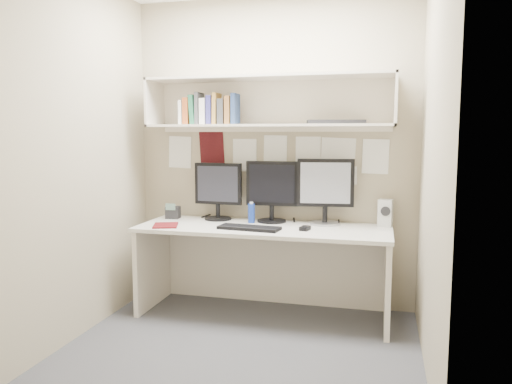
% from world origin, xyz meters
% --- Properties ---
extents(floor, '(2.40, 2.00, 0.01)m').
position_xyz_m(floor, '(0.00, 0.00, 0.00)').
color(floor, '#404045').
rests_on(floor, ground).
extents(wall_back, '(2.40, 0.02, 2.60)m').
position_xyz_m(wall_back, '(0.00, 1.00, 1.30)').
color(wall_back, tan).
rests_on(wall_back, ground).
extents(wall_front, '(2.40, 0.02, 2.60)m').
position_xyz_m(wall_front, '(0.00, -1.00, 1.30)').
color(wall_front, tan).
rests_on(wall_front, ground).
extents(wall_left, '(0.02, 2.00, 2.60)m').
position_xyz_m(wall_left, '(-1.20, 0.00, 1.30)').
color(wall_left, tan).
rests_on(wall_left, ground).
extents(wall_right, '(0.02, 2.00, 2.60)m').
position_xyz_m(wall_right, '(1.20, 0.00, 1.30)').
color(wall_right, tan).
rests_on(wall_right, ground).
extents(desk, '(2.00, 0.70, 0.73)m').
position_xyz_m(desk, '(0.00, 0.65, 0.37)').
color(desk, beige).
rests_on(desk, floor).
extents(overhead_hutch, '(2.00, 0.38, 0.40)m').
position_xyz_m(overhead_hutch, '(0.00, 0.86, 1.72)').
color(overhead_hutch, silver).
rests_on(overhead_hutch, wall_back).
extents(pinned_papers, '(1.92, 0.01, 0.48)m').
position_xyz_m(pinned_papers, '(0.00, 0.99, 1.25)').
color(pinned_papers, white).
rests_on(pinned_papers, wall_back).
extents(monitor_left, '(0.42, 0.23, 0.49)m').
position_xyz_m(monitor_left, '(-0.45, 0.87, 0.99)').
color(monitor_left, black).
rests_on(monitor_left, desk).
extents(monitor_center, '(0.44, 0.24, 0.51)m').
position_xyz_m(monitor_center, '(0.02, 0.87, 1.00)').
color(monitor_center, black).
rests_on(monitor_center, desk).
extents(monitor_right, '(0.46, 0.25, 0.53)m').
position_xyz_m(monitor_right, '(0.46, 0.87, 1.01)').
color(monitor_right, '#A5A5AA').
rests_on(monitor_right, desk).
extents(keyboard, '(0.49, 0.22, 0.02)m').
position_xyz_m(keyboard, '(-0.08, 0.49, 0.74)').
color(keyboard, black).
rests_on(keyboard, desk).
extents(mouse, '(0.08, 0.11, 0.03)m').
position_xyz_m(mouse, '(0.35, 0.57, 0.75)').
color(mouse, black).
rests_on(mouse, desk).
extents(speaker, '(0.12, 0.13, 0.22)m').
position_xyz_m(speaker, '(0.94, 0.89, 0.84)').
color(speaker, beige).
rests_on(speaker, desk).
extents(blue_bottle, '(0.06, 0.06, 0.17)m').
position_xyz_m(blue_bottle, '(-0.13, 0.77, 0.81)').
color(blue_bottle, '#153296').
rests_on(blue_bottle, desk).
extents(maroon_notebook, '(0.25, 0.28, 0.01)m').
position_xyz_m(maroon_notebook, '(-0.76, 0.46, 0.74)').
color(maroon_notebook, '#5D1013').
rests_on(maroon_notebook, desk).
extents(desk_phone, '(0.12, 0.11, 0.14)m').
position_xyz_m(desk_phone, '(-0.85, 0.82, 0.78)').
color(desk_phone, black).
rests_on(desk_phone, desk).
extents(book_stack, '(0.49, 0.16, 0.26)m').
position_xyz_m(book_stack, '(-0.49, 0.77, 1.65)').
color(book_stack, white).
rests_on(book_stack, overhead_hutch).
extents(hutch_tray, '(0.47, 0.27, 0.03)m').
position_xyz_m(hutch_tray, '(0.54, 0.82, 1.56)').
color(hutch_tray, black).
rests_on(hutch_tray, overhead_hutch).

